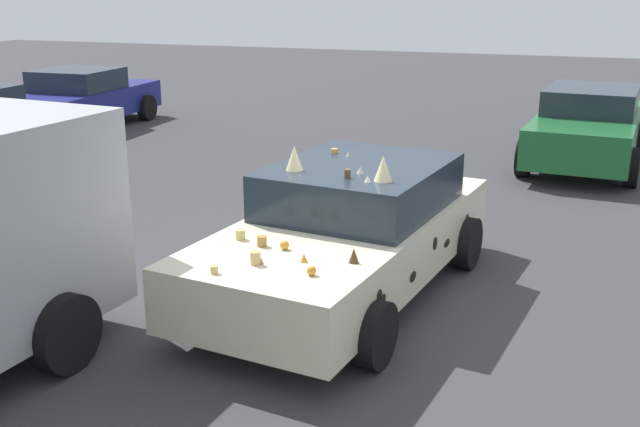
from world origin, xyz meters
TOP-DOWN VIEW (x-y plane):
  - ground_plane at (0.00, 0.00)m, footprint 60.00×60.00m
  - art_car_decorated at (0.09, -0.01)m, footprint 4.71×2.55m
  - parked_sedan_behind_left at (7.46, -2.36)m, footprint 4.40×2.27m
  - parked_sedan_behind_right at (7.57, 8.90)m, footprint 4.12×2.17m

SIDE VIEW (x-z plane):
  - ground_plane at x=0.00m, z-range 0.00..0.00m
  - parked_sedan_behind_right at x=7.57m, z-range 0.00..1.38m
  - art_car_decorated at x=0.09m, z-range -0.12..1.54m
  - parked_sedan_behind_left at x=7.46m, z-range 0.02..1.44m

